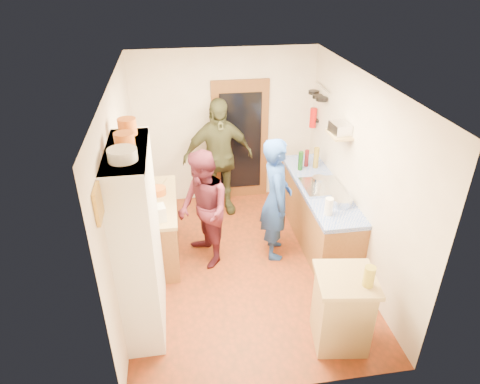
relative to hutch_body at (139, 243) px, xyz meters
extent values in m
cube|color=maroon|center=(1.30, 0.80, -1.11)|extent=(3.00, 4.00, 0.02)
cube|color=silver|center=(1.30, 0.80, 1.51)|extent=(3.00, 4.00, 0.02)
cube|color=silver|center=(1.30, 2.81, 0.20)|extent=(3.00, 0.02, 2.60)
cube|color=silver|center=(1.30, -1.21, 0.20)|extent=(3.00, 0.02, 2.60)
cube|color=silver|center=(-0.21, 0.80, 0.20)|extent=(0.02, 4.00, 2.60)
cube|color=silver|center=(2.81, 0.80, 0.20)|extent=(0.02, 4.00, 2.60)
cube|color=brown|center=(1.55, 2.77, -0.05)|extent=(0.95, 0.06, 2.10)
cube|color=black|center=(1.55, 2.74, -0.05)|extent=(0.70, 0.02, 1.70)
cube|color=white|center=(0.00, 0.00, 0.00)|extent=(0.40, 1.20, 2.20)
cube|color=white|center=(0.00, 0.00, 1.08)|extent=(0.40, 1.14, 0.04)
cylinder|color=white|center=(0.00, -0.25, 1.16)|extent=(0.27, 0.27, 0.11)
cylinder|color=orange|center=(0.00, 0.03, 1.18)|extent=(0.20, 0.20, 0.16)
cylinder|color=orange|center=(0.00, 0.40, 1.19)|extent=(0.19, 0.19, 0.17)
cube|color=brown|center=(0.10, 1.25, -0.68)|extent=(0.60, 1.40, 0.85)
cube|color=tan|center=(0.10, 1.25, -0.23)|extent=(0.64, 1.44, 0.05)
cube|color=white|center=(0.15, 0.73, -0.10)|extent=(0.29, 0.22, 0.20)
cylinder|color=white|center=(0.05, 1.09, -0.10)|extent=(0.22, 0.22, 0.20)
cylinder|color=orange|center=(0.18, 1.42, -0.15)|extent=(0.23, 0.23, 0.10)
cube|color=tan|center=(0.12, 1.80, -0.19)|extent=(0.35, 0.30, 0.02)
cube|color=brown|center=(2.50, 1.30, -0.68)|extent=(0.60, 2.20, 0.84)
cube|color=#032DC3|center=(2.50, 1.30, -0.23)|extent=(0.62, 2.22, 0.06)
cube|color=silver|center=(2.50, 1.24, -0.18)|extent=(0.55, 0.58, 0.04)
cylinder|color=silver|center=(2.45, 1.25, -0.10)|extent=(0.20, 0.20, 0.13)
cylinder|color=#143F14|center=(2.35, 1.86, -0.05)|extent=(0.09, 0.09, 0.30)
cylinder|color=#591419|center=(2.48, 1.97, -0.06)|extent=(0.08, 0.08, 0.27)
cylinder|color=olive|center=(2.61, 1.90, -0.03)|extent=(0.11, 0.11, 0.33)
cylinder|color=white|center=(2.35, 0.54, -0.08)|extent=(0.12, 0.12, 0.23)
cylinder|color=silver|center=(2.60, 0.74, -0.15)|extent=(0.36, 0.36, 0.11)
cube|color=tan|center=(2.13, -0.68, -0.67)|extent=(0.62, 0.62, 0.86)
cube|color=tan|center=(2.13, -0.68, -0.22)|extent=(0.70, 0.70, 0.05)
cube|color=white|center=(2.09, -0.63, -0.21)|extent=(0.39, 0.33, 0.02)
cylinder|color=#AD9E2D|center=(2.29, -0.83, -0.08)|extent=(0.13, 0.13, 0.23)
cylinder|color=silver|center=(2.76, 2.33, 0.95)|extent=(0.02, 0.65, 0.02)
cylinder|color=black|center=(2.70, 2.15, 0.82)|extent=(0.18, 0.18, 0.05)
cylinder|color=black|center=(2.70, 2.35, 0.80)|extent=(0.16, 0.16, 0.05)
cylinder|color=black|center=(2.70, 2.55, 0.81)|extent=(0.17, 0.17, 0.05)
cube|color=tan|center=(2.67, 1.25, 0.60)|extent=(0.26, 0.42, 0.03)
cube|color=silver|center=(2.67, 1.25, 0.69)|extent=(0.25, 0.32, 0.15)
cube|color=black|center=(2.77, 2.50, 0.35)|extent=(0.06, 0.10, 0.04)
cylinder|color=red|center=(2.71, 2.50, 0.40)|extent=(0.11, 0.11, 0.32)
cube|color=gold|center=(-0.18, -0.75, 0.95)|extent=(0.03, 0.25, 0.30)
imported|color=navy|center=(1.81, 1.00, -0.21)|extent=(0.50, 0.70, 1.78)
imported|color=#4E1927|center=(0.79, 1.05, -0.27)|extent=(0.84, 0.96, 1.67)
imported|color=#373821|center=(1.14, 2.32, -0.12)|extent=(1.20, 0.64, 1.96)
camera|label=1|loc=(0.51, -3.90, 2.75)|focal=32.00mm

